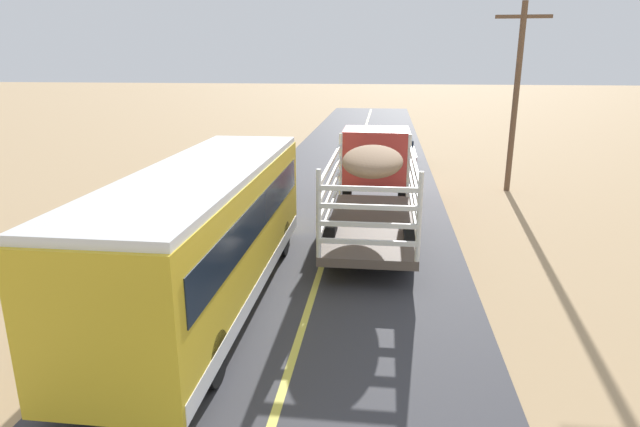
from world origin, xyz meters
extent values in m
cube|color=#B2332D|center=(1.28, 18.40, 1.82)|extent=(2.50, 2.20, 2.20)
cube|color=#192333|center=(1.28, 18.40, 2.27)|extent=(2.53, 1.54, 0.70)
cube|color=brown|center=(1.28, 13.00, 0.72)|extent=(2.50, 6.40, 0.24)
cylinder|color=silver|center=(0.09, 16.14, 1.94)|extent=(0.12, 0.12, 2.20)
cylinder|color=silver|center=(2.47, 16.14, 1.94)|extent=(0.12, 0.12, 2.20)
cylinder|color=silver|center=(0.09, 9.86, 1.94)|extent=(0.12, 0.12, 2.20)
cylinder|color=silver|center=(2.47, 9.86, 1.94)|extent=(0.12, 0.12, 2.20)
cube|color=silver|center=(0.07, 13.00, 1.28)|extent=(0.08, 6.30, 0.12)
cube|color=silver|center=(2.49, 13.00, 1.28)|extent=(0.08, 6.30, 0.12)
cube|color=silver|center=(1.28, 9.84, 1.28)|extent=(2.40, 0.08, 0.12)
cube|color=silver|center=(0.07, 13.00, 1.72)|extent=(0.08, 6.30, 0.12)
cube|color=silver|center=(2.49, 13.00, 1.72)|extent=(0.08, 6.30, 0.12)
cube|color=silver|center=(1.28, 9.84, 1.72)|extent=(2.40, 0.08, 0.12)
cube|color=silver|center=(0.07, 13.00, 2.16)|extent=(0.08, 6.30, 0.12)
cube|color=silver|center=(2.49, 13.00, 2.16)|extent=(0.08, 6.30, 0.12)
cube|color=silver|center=(1.28, 9.84, 2.16)|extent=(2.40, 0.08, 0.12)
cube|color=silver|center=(0.07, 13.00, 2.60)|extent=(0.08, 6.30, 0.12)
cube|color=silver|center=(2.49, 13.00, 2.60)|extent=(0.08, 6.30, 0.12)
cube|color=silver|center=(1.28, 9.84, 2.60)|extent=(2.40, 0.08, 0.12)
ellipsoid|color=#8C6B4C|center=(1.28, 13.00, 2.69)|extent=(1.75, 3.84, 0.70)
cylinder|color=black|center=(0.19, 18.40, 0.57)|extent=(0.32, 1.10, 1.10)
cylinder|color=black|center=(2.37, 18.40, 0.57)|extent=(0.32, 1.10, 1.10)
cylinder|color=black|center=(0.19, 11.72, 0.57)|extent=(0.32, 1.10, 1.10)
cylinder|color=black|center=(2.37, 11.72, 0.57)|extent=(0.32, 1.10, 1.10)
cube|color=gold|center=(-2.36, 8.83, 1.72)|extent=(2.50, 10.00, 2.70)
cube|color=white|center=(-2.36, 8.83, 3.15)|extent=(2.45, 9.80, 0.16)
cube|color=#192333|center=(-2.36, 8.83, 2.19)|extent=(2.54, 9.20, 0.80)
cube|color=silver|center=(-2.36, 8.83, 0.57)|extent=(2.53, 9.80, 0.36)
cylinder|color=black|center=(-3.46, 12.08, 0.52)|extent=(0.30, 1.00, 1.00)
cylinder|color=black|center=(-1.26, 12.08, 0.52)|extent=(0.30, 1.00, 1.00)
cylinder|color=black|center=(-3.46, 5.58, 0.52)|extent=(0.30, 1.00, 1.00)
cylinder|color=black|center=(-1.26, 5.58, 0.52)|extent=(0.30, 1.00, 1.00)
cube|color=silver|center=(2.32, 26.07, 0.53)|extent=(1.80, 4.40, 0.70)
cube|color=#192333|center=(2.32, 26.17, 1.18)|extent=(1.53, 2.20, 0.60)
cylinder|color=black|center=(1.53, 27.39, 0.35)|extent=(0.22, 0.66, 0.66)
cylinder|color=black|center=(3.11, 27.39, 0.35)|extent=(0.22, 0.66, 0.66)
cylinder|color=black|center=(1.53, 24.75, 0.35)|extent=(0.22, 0.66, 0.66)
cylinder|color=black|center=(3.11, 24.75, 0.35)|extent=(0.22, 0.66, 0.66)
cylinder|color=brown|center=(6.96, 21.09, 3.87)|extent=(0.24, 0.24, 7.73)
cube|color=brown|center=(6.96, 21.09, 7.13)|extent=(2.20, 0.14, 0.14)
camera|label=1|loc=(1.60, -2.38, 5.54)|focal=30.07mm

